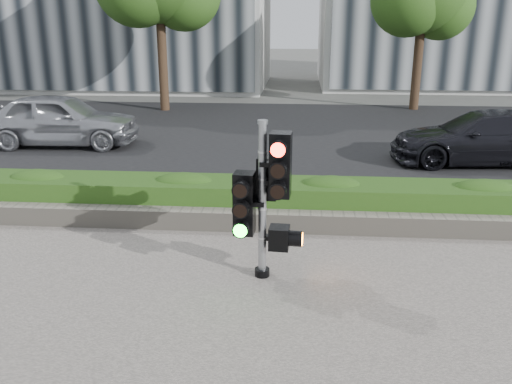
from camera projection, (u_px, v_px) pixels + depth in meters
ground at (232, 281)px, 7.68m from camera, size 120.00×120.00×0.00m
road at (271, 135)px, 17.16m from camera, size 60.00×13.00×0.02m
curb at (252, 204)px, 10.65m from camera, size 60.00×0.25×0.12m
stone_wall at (245, 220)px, 9.42m from camera, size 12.00×0.32×0.34m
hedge at (249, 199)px, 9.98m from camera, size 12.00×1.00×0.68m
traffic_signal at (265, 192)px, 7.42m from camera, size 0.79×0.59×2.25m
car_silver at (60, 120)px, 15.51m from camera, size 4.51×2.00×1.51m
car_dark at (483, 137)px, 13.65m from camera, size 4.62×2.07×1.32m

